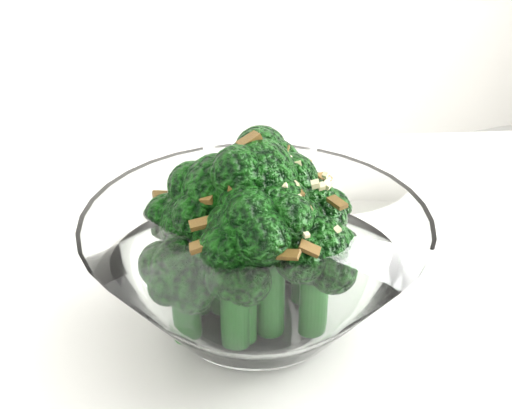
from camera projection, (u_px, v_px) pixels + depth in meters
name	position (u px, v px, depth m)	size (l,w,h in m)	color
broccoli_dish	(255.00, 257.00, 0.51)	(0.22, 0.22, 0.14)	white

